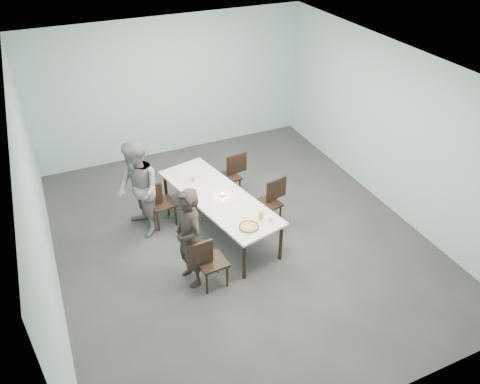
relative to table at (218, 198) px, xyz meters
name	(u,v)px	position (x,y,z in m)	size (l,w,h in m)	color
ground	(238,237)	(0.23, -0.30, -0.69)	(7.00, 7.00, 0.00)	#333335
room_shell	(238,133)	(0.23, -0.30, 1.33)	(6.02, 7.02, 3.01)	#A3CDCD
table	(218,198)	(0.00, 0.00, 0.00)	(1.45, 2.73, 0.75)	white
chair_near_left	(207,260)	(-0.66, -1.17, -0.19)	(0.62, 0.45, 0.87)	black
chair_far_left	(158,202)	(-0.92, 0.60, -0.19)	(0.63, 0.47, 0.87)	black
chair_near_right	(271,199)	(0.95, -0.13, -0.19)	(0.64, 0.49, 0.87)	black
chair_far_right	(232,172)	(0.66, 0.97, -0.19)	(0.62, 0.45, 0.87)	black
diner_near	(189,239)	(-0.85, -0.97, 0.14)	(0.60, 0.40, 1.66)	black
diner_far	(138,190)	(-1.24, 0.55, 0.18)	(0.85, 0.66, 1.74)	gray
pizza	(249,227)	(0.10, -1.01, 0.08)	(0.34, 0.34, 0.04)	white
side_plate	(237,207)	(0.15, -0.43, 0.06)	(0.18, 0.18, 0.01)	white
beer_glass	(261,215)	(0.37, -0.88, 0.13)	(0.08, 0.08, 0.15)	gold
water_tumbler	(271,219)	(0.49, -0.99, 0.10)	(0.08, 0.08, 0.09)	silver
tealight	(223,195)	(0.07, -0.03, 0.08)	(0.06, 0.06, 0.05)	silver
amber_tumbler	(193,179)	(-0.23, 0.62, 0.10)	(0.07, 0.07, 0.08)	gold
menu	(186,174)	(-0.29, 0.89, 0.06)	(0.30, 0.22, 0.01)	silver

